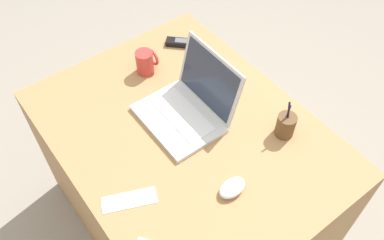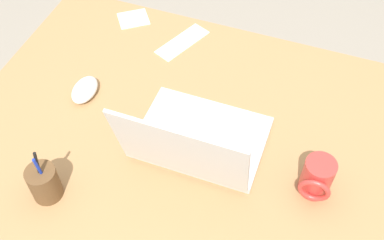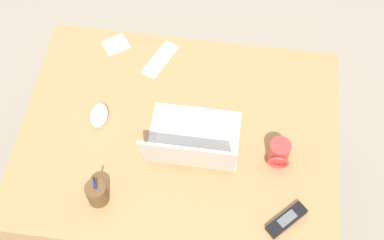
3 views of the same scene
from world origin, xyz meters
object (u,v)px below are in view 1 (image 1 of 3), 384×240
coffee_mug_white (146,62)px  cordless_phone (183,43)px  computer_mouse (232,188)px  laptop (188,106)px  pen_holder (286,125)px

coffee_mug_white → cordless_phone: 0.23m
cordless_phone → coffee_mug_white: bearing=-79.1°
computer_mouse → cordless_phone: (-0.69, 0.30, -0.01)m
coffee_mug_white → laptop: bearing=-0.6°
laptop → coffee_mug_white: 0.30m
pen_holder → computer_mouse: bearing=-77.6°
laptop → coffee_mug_white: bearing=179.4°
computer_mouse → cordless_phone: computer_mouse is taller
coffee_mug_white → computer_mouse: bearing=-7.5°
computer_mouse → coffee_mug_white: (-0.65, 0.09, 0.03)m
laptop → cordless_phone: bearing=146.8°
coffee_mug_white → cordless_phone: bearing=100.9°
pen_holder → coffee_mug_white: bearing=-158.9°
coffee_mug_white → cordless_phone: size_ratio=0.75×
cordless_phone → laptop: bearing=-33.2°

